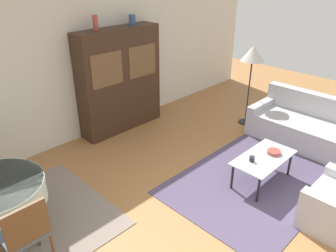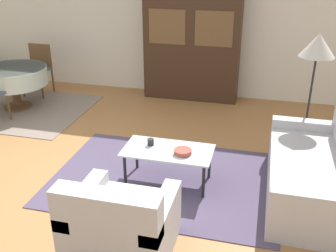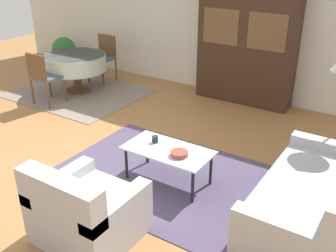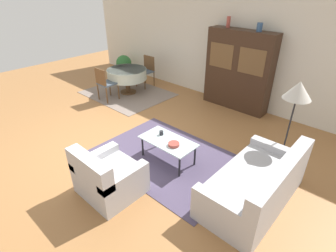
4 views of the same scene
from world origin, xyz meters
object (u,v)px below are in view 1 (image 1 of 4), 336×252
Objects in this scene: display_cabinet at (120,81)px; floor_lamp at (253,56)px; couch at (304,126)px; bowl at (274,152)px; vase_short at (132,20)px; cup at (252,159)px; coffee_table at (264,159)px; dining_chair_near at (25,232)px; vase_tall at (95,23)px.

floor_lamp is (1.95, -1.67, 0.42)m from display_cabinet.
floor_lamp is (-0.07, 1.20, 1.11)m from couch.
vase_short is at bearing 92.47° from bowl.
display_cabinet is at bearing 99.47° from bowl.
coffee_table is at bearing -16.05° from cup.
display_cabinet is (-2.02, 2.88, 0.69)m from couch.
display_cabinet reaches higher than coffee_table.
cup is 0.44m from bowl.
floor_lamp is at bearing 43.88° from bowl.
dining_chair_near is at bearing -144.07° from display_cabinet.
dining_chair_near is (-4.89, 0.79, 0.24)m from couch.
vase_tall is (-0.52, 2.93, 1.63)m from cup.
bowl is at bearing 96.76° from couch.
vase_tall reaches higher than floor_lamp.
vase_tall is at bearing 179.88° from display_cabinet.
dining_chair_near is 4.92m from floor_lamp.
couch is at bearing -49.63° from vase_tall.
coffee_table is 3.54m from vase_tall.
cup is at bearing -79.98° from vase_tall.
vase_short is at bearing 29.66° from couch.
bowl is 0.78× the size of vase_tall.
floor_lamp is 6.22× the size of vase_tall.
vase_tall is at bearing 144.81° from floor_lamp.
vase_tall is (-2.38, 1.67, 0.70)m from floor_lamp.
coffee_table is 0.21m from bowl.
couch is at bearing -54.97° from display_cabinet.
vase_short is at bearing 84.38° from cup.
display_cabinet is 1.20m from vase_tall.
display_cabinet reaches higher than cup.
couch is 4.19m from vase_tall.
bowl is 3.46m from vase_short.
coffee_table is 5.20× the size of bowl.
bowl is (-1.44, -1.38, -0.95)m from floor_lamp.
vase_tall is (2.45, 2.09, 1.57)m from dining_chair_near.
dining_chair_near reaches higher than couch.
couch is 1.94m from cup.
vase_tall reaches higher than vase_short.
dining_chair_near reaches higher than coffee_table.
vase_short reaches higher than bowl.
display_cabinet is 9.83× the size of bowl.
vase_short reaches higher than cup.
bowl is at bearing -80.53° from display_cabinet.
display_cabinet is at bearing -179.86° from vase_short.
cup is 3.40m from vase_tall.
vase_short reaches higher than display_cabinet.
cup is 3.35m from vase_short.
vase_short reaches higher than coffee_table.
couch is 9.22× the size of bowl.
display_cabinet reaches higher than couch.
couch is at bearing 4.15° from coffee_table.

